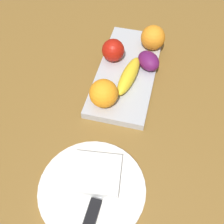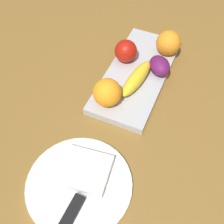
{
  "view_description": "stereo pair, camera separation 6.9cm",
  "coord_description": "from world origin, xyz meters",
  "px_view_note": "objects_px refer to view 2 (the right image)",
  "views": [
    {
      "loc": [
        -0.61,
        -0.07,
        0.61
      ],
      "look_at": [
        -0.21,
        0.03,
        0.05
      ],
      "focal_mm": 45.23,
      "sensor_mm": 36.0,
      "label": 1
    },
    {
      "loc": [
        -0.59,
        -0.13,
        0.61
      ],
      "look_at": [
        -0.21,
        0.03,
        0.05
      ],
      "focal_mm": 45.23,
      "sensor_mm": 36.0,
      "label": 2
    }
  ],
  "objects_px": {
    "orange_near_apple": "(107,93)",
    "grape_bunch": "(160,66)",
    "apple": "(126,51)",
    "fruit_tray": "(137,74)",
    "knife": "(74,208)",
    "banana": "(137,78)",
    "folded_napkin": "(85,170)",
    "orange_near_banana": "(169,43)",
    "dinner_plate": "(79,185)"
  },
  "relations": [
    {
      "from": "apple",
      "to": "dinner_plate",
      "type": "relative_size",
      "value": 0.28
    },
    {
      "from": "dinner_plate",
      "to": "fruit_tray",
      "type": "bearing_deg",
      "value": 0.0
    },
    {
      "from": "fruit_tray",
      "to": "orange_near_banana",
      "type": "bearing_deg",
      "value": -25.31
    },
    {
      "from": "orange_near_banana",
      "to": "folded_napkin",
      "type": "xyz_separation_m",
      "value": [
        -0.45,
        0.05,
        -0.04
      ]
    },
    {
      "from": "fruit_tray",
      "to": "folded_napkin",
      "type": "height_order",
      "value": "folded_napkin"
    },
    {
      "from": "apple",
      "to": "knife",
      "type": "height_order",
      "value": "apple"
    },
    {
      "from": "orange_near_apple",
      "to": "dinner_plate",
      "type": "xyz_separation_m",
      "value": [
        -0.23,
        -0.03,
        -0.05
      ]
    },
    {
      "from": "banana",
      "to": "knife",
      "type": "relative_size",
      "value": 0.83
    },
    {
      "from": "banana",
      "to": "knife",
      "type": "xyz_separation_m",
      "value": [
        -0.38,
        -0.0,
        -0.02
      ]
    },
    {
      "from": "banana",
      "to": "grape_bunch",
      "type": "bearing_deg",
      "value": -24.95
    },
    {
      "from": "grape_bunch",
      "to": "orange_near_banana",
      "type": "bearing_deg",
      "value": 1.89
    },
    {
      "from": "apple",
      "to": "orange_near_apple",
      "type": "relative_size",
      "value": 0.89
    },
    {
      "from": "orange_near_banana",
      "to": "knife",
      "type": "height_order",
      "value": "orange_near_banana"
    },
    {
      "from": "apple",
      "to": "orange_near_banana",
      "type": "xyz_separation_m",
      "value": [
        0.08,
        -0.1,
        0.0
      ]
    },
    {
      "from": "fruit_tray",
      "to": "knife",
      "type": "xyz_separation_m",
      "value": [
        -0.42,
        -0.02,
        0.01
      ]
    },
    {
      "from": "apple",
      "to": "knife",
      "type": "distance_m",
      "value": 0.46
    },
    {
      "from": "orange_near_apple",
      "to": "knife",
      "type": "bearing_deg",
      "value": -169.81
    },
    {
      "from": "orange_near_banana",
      "to": "dinner_plate",
      "type": "bearing_deg",
      "value": 173.62
    },
    {
      "from": "orange_near_banana",
      "to": "grape_bunch",
      "type": "height_order",
      "value": "orange_near_banana"
    },
    {
      "from": "orange_near_apple",
      "to": "grape_bunch",
      "type": "bearing_deg",
      "value": -29.28
    },
    {
      "from": "knife",
      "to": "banana",
      "type": "bearing_deg",
      "value": 2.27
    },
    {
      "from": "apple",
      "to": "dinner_plate",
      "type": "height_order",
      "value": "apple"
    },
    {
      "from": "apple",
      "to": "folded_napkin",
      "type": "bearing_deg",
      "value": -172.25
    },
    {
      "from": "fruit_tray",
      "to": "apple",
      "type": "relative_size",
      "value": 5.6
    },
    {
      "from": "grape_bunch",
      "to": "dinner_plate",
      "type": "relative_size",
      "value": 0.31
    },
    {
      "from": "dinner_plate",
      "to": "folded_napkin",
      "type": "bearing_deg",
      "value": 0.0
    },
    {
      "from": "orange_near_banana",
      "to": "folded_napkin",
      "type": "height_order",
      "value": "orange_near_banana"
    },
    {
      "from": "fruit_tray",
      "to": "banana",
      "type": "xyz_separation_m",
      "value": [
        -0.04,
        -0.01,
        0.03
      ]
    },
    {
      "from": "orange_near_apple",
      "to": "grape_bunch",
      "type": "distance_m",
      "value": 0.19
    },
    {
      "from": "dinner_plate",
      "to": "folded_napkin",
      "type": "relative_size",
      "value": 2.14
    },
    {
      "from": "apple",
      "to": "orange_near_apple",
      "type": "bearing_deg",
      "value": -174.36
    },
    {
      "from": "folded_napkin",
      "to": "knife",
      "type": "xyz_separation_m",
      "value": [
        -0.08,
        -0.02,
        -0.01
      ]
    },
    {
      "from": "fruit_tray",
      "to": "folded_napkin",
      "type": "bearing_deg",
      "value": 180.0
    },
    {
      "from": "banana",
      "to": "dinner_plate",
      "type": "bearing_deg",
      "value": -174.21
    },
    {
      "from": "fruit_tray",
      "to": "apple",
      "type": "xyz_separation_m",
      "value": [
        0.03,
        0.05,
        0.04
      ]
    },
    {
      "from": "knife",
      "to": "orange_near_apple",
      "type": "bearing_deg",
      "value": 11.8
    },
    {
      "from": "fruit_tray",
      "to": "banana",
      "type": "distance_m",
      "value": 0.05
    },
    {
      "from": "grape_bunch",
      "to": "fruit_tray",
      "type": "bearing_deg",
      "value": 113.52
    },
    {
      "from": "knife",
      "to": "apple",
      "type": "bearing_deg",
      "value": 10.11
    },
    {
      "from": "orange_near_banana",
      "to": "dinner_plate",
      "type": "distance_m",
      "value": 0.49
    },
    {
      "from": "apple",
      "to": "orange_near_apple",
      "type": "distance_m",
      "value": 0.17
    },
    {
      "from": "dinner_plate",
      "to": "banana",
      "type": "bearing_deg",
      "value": -2.3
    },
    {
      "from": "apple",
      "to": "orange_near_banana",
      "type": "distance_m",
      "value": 0.13
    },
    {
      "from": "grape_bunch",
      "to": "dinner_plate",
      "type": "distance_m",
      "value": 0.4
    },
    {
      "from": "banana",
      "to": "grape_bunch",
      "type": "distance_m",
      "value": 0.08
    },
    {
      "from": "apple",
      "to": "dinner_plate",
      "type": "distance_m",
      "value": 0.41
    },
    {
      "from": "fruit_tray",
      "to": "orange_near_apple",
      "type": "relative_size",
      "value": 4.96
    },
    {
      "from": "apple",
      "to": "dinner_plate",
      "type": "bearing_deg",
      "value": -172.81
    },
    {
      "from": "banana",
      "to": "dinner_plate",
      "type": "distance_m",
      "value": 0.33
    },
    {
      "from": "orange_near_apple",
      "to": "knife",
      "type": "xyz_separation_m",
      "value": [
        -0.28,
        -0.05,
        -0.04
      ]
    }
  ]
}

